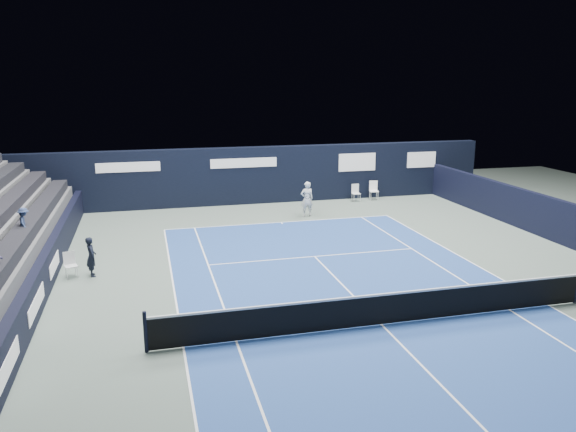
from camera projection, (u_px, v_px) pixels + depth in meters
name	position (u px, v px, depth m)	size (l,w,h in m)	color
ground	(356.00, 299.00, 17.59)	(48.00, 48.00, 0.00)	#506056
court_surface	(382.00, 325.00, 15.71)	(10.97, 23.77, 0.01)	navy
enclosure_wall_right	(555.00, 220.00, 23.67)	(0.30, 22.00, 1.80)	black
folding_chair_back_a	(356.00, 191.00, 31.43)	(0.44, 0.43, 0.97)	silver
folding_chair_back_b	(374.00, 189.00, 31.85)	(0.55, 0.54, 1.07)	white
line_judge_chair	(70.00, 263.00, 19.40)	(0.50, 0.49, 0.90)	silver
line_judge	(91.00, 257.00, 19.45)	(0.51, 0.34, 1.41)	black
court_markings	(382.00, 325.00, 15.70)	(11.03, 23.83, 0.00)	white
tennis_net	(382.00, 308.00, 15.58)	(12.90, 0.10, 1.10)	black
back_sponsor_wall	(261.00, 175.00, 30.85)	(26.00, 0.63, 3.10)	black
side_barrier_left	(49.00, 265.00, 18.88)	(0.33, 22.00, 1.20)	black
tennis_player	(307.00, 199.00, 27.90)	(0.66, 0.83, 1.76)	silver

